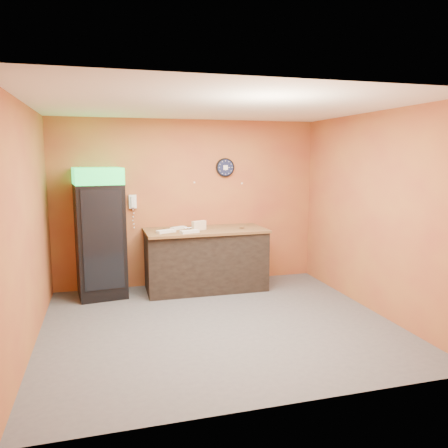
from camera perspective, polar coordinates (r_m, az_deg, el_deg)
name	(u,v)px	position (r m, az deg, el deg)	size (l,w,h in m)	color
floor	(219,324)	(5.91, -0.68, -12.89)	(4.50, 4.50, 0.00)	#47474C
back_wall	(189,203)	(7.48, -4.62, 2.75)	(4.50, 0.02, 2.80)	#AD6E30
left_wall	(27,226)	(5.43, -24.30, -0.28)	(0.02, 4.00, 2.80)	#AD6E30
right_wall	(373,213)	(6.49, 18.88, 1.39)	(0.02, 4.00, 2.80)	#AD6E30
ceiling	(218,106)	(5.53, -0.74, 15.20)	(4.50, 4.00, 0.02)	white
beverage_cooler	(100,235)	(7.02, -15.94, -1.37)	(0.79, 0.80, 2.02)	black
prep_counter	(205,260)	(7.26, -2.44, -4.75)	(1.94, 0.86, 0.97)	black
wall_clock	(225,167)	(7.56, 0.15, 7.39)	(0.32, 0.06, 0.32)	black
wall_phone	(133,202)	(7.31, -11.84, 2.88)	(0.12, 0.11, 0.22)	white
butcher_paper	(205,230)	(7.16, -2.47, -0.82)	(1.96, 0.96, 0.04)	brown
sub_roll_stack	(199,225)	(7.05, -3.30, -0.20)	(0.25, 0.16, 0.15)	beige
wrapped_sandwich_left	(166,231)	(6.87, -7.59, -0.95)	(0.30, 0.12, 0.04)	silver
wrapped_sandwich_mid	(190,232)	(6.81, -4.52, -0.99)	(0.29, 0.11, 0.04)	silver
wrapped_sandwich_right	(178,228)	(7.17, -5.97, -0.52)	(0.27, 0.10, 0.04)	silver
kitchen_tool	(195,226)	(7.23, -3.84, -0.31)	(0.07, 0.07, 0.07)	silver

